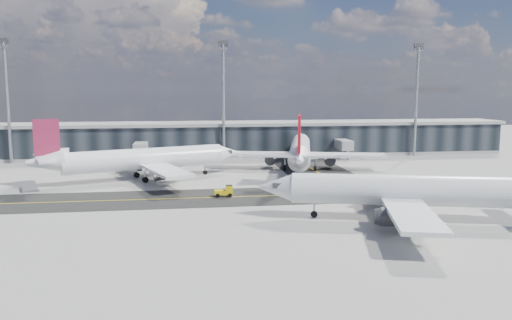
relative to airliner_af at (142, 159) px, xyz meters
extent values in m
plane|color=gray|center=(17.63, -21.65, -4.01)|extent=(300.00, 300.00, 0.00)
cube|color=black|center=(17.63, -17.65, -4.00)|extent=(180.00, 14.00, 0.02)
cube|color=black|center=(35.63, 13.35, -4.00)|extent=(14.00, 50.00, 0.02)
cube|color=yellow|center=(17.63, -17.65, -3.98)|extent=(180.00, 0.25, 0.01)
cube|color=yellow|center=(35.63, 13.35, -3.98)|extent=(0.25, 50.00, 0.01)
cube|color=black|center=(17.63, 33.35, -0.01)|extent=(150.00, 12.00, 8.00)
cube|color=gray|center=(17.63, 33.35, 4.39)|extent=(152.00, 13.00, 0.80)
cube|color=gray|center=(17.63, 33.35, -3.61)|extent=(150.00, 12.20, 0.80)
cube|color=gray|center=(-2.37, 25.35, -0.51)|extent=(3.00, 10.00, 2.40)
cylinder|color=gray|center=(-2.37, 20.35, -2.81)|extent=(0.60, 0.60, 2.40)
cube|color=gray|center=(47.63, 25.35, -0.51)|extent=(3.00, 10.00, 2.40)
cylinder|color=gray|center=(47.63, 20.35, -2.81)|extent=(0.60, 0.60, 2.40)
cylinder|color=gray|center=(-32.37, 26.35, 9.99)|extent=(0.70, 0.70, 28.00)
cube|color=#2D2D30|center=(-32.37, 26.35, 24.19)|extent=(2.50, 0.50, 1.40)
cylinder|color=gray|center=(17.63, 26.35, 9.99)|extent=(0.70, 0.70, 28.00)
cube|color=#2D2D30|center=(17.63, 26.35, 24.19)|extent=(2.50, 0.50, 1.40)
cylinder|color=gray|center=(67.63, 26.35, 9.99)|extent=(0.70, 0.70, 28.00)
cube|color=#2D2D30|center=(67.63, 26.35, 24.19)|extent=(2.50, 0.50, 1.40)
cylinder|color=white|center=(0.58, 0.21, 0.07)|extent=(30.18, 14.34, 4.09)
cone|color=white|center=(16.89, 6.16, 0.07)|extent=(6.20, 5.59, 4.09)
cone|color=white|center=(-16.21, -5.91, 0.68)|extent=(7.16, 5.94, 4.09)
cube|color=white|center=(1.54, 0.56, -0.95)|extent=(16.70, 34.37, 0.51)
cylinder|color=#2D2D30|center=(0.40, 6.67, -2.07)|extent=(4.83, 3.68, 2.35)
cylinder|color=#2D2D30|center=(4.60, -4.84, -2.07)|extent=(4.83, 3.68, 2.35)
cube|color=silver|center=(0.40, 6.67, -1.26)|extent=(2.06, 1.08, 0.82)
cube|color=silver|center=(4.60, -4.84, -1.26)|extent=(2.06, 1.08, 0.82)
cube|color=#681943|center=(-15.73, -5.74, 4.97)|extent=(4.19, 1.90, 6.33)
cube|color=white|center=(-16.21, -5.91, 1.30)|extent=(6.89, 12.49, 0.36)
cube|color=#2D2D30|center=(16.41, 5.99, 0.48)|extent=(2.69, 2.81, 0.71)
cylinder|color=gray|center=(12.10, 4.41, -2.79)|extent=(0.31, 0.31, 2.04)
cylinder|color=black|center=(12.10, 4.41, -3.56)|extent=(0.99, 0.65, 0.92)
cylinder|color=black|center=(-1.43, 2.74, -3.45)|extent=(1.23, 0.86, 1.12)
cylinder|color=black|center=(0.67, -3.02, -3.45)|extent=(1.23, 0.86, 1.12)
cylinder|color=white|center=(32.66, 7.68, 0.28)|extent=(11.80, 32.30, 4.29)
cone|color=white|center=(36.98, 25.41, 0.28)|extent=(5.44, 6.23, 4.29)
cone|color=white|center=(28.21, -10.57, 0.92)|extent=(5.70, 7.27, 4.29)
cube|color=white|center=(32.92, 8.72, -0.79)|extent=(36.72, 13.86, 0.54)
cylinder|color=#2D2D30|center=(26.91, 11.29, -1.98)|extent=(3.47, 4.96, 2.47)
cylinder|color=#2D2D30|center=(39.43, 8.24, -1.98)|extent=(3.47, 4.96, 2.47)
cube|color=silver|center=(26.91, 11.29, -1.12)|extent=(0.93, 2.19, 0.86)
cube|color=silver|center=(39.43, 8.24, -1.12)|extent=(0.93, 2.19, 0.86)
cube|color=red|center=(28.34, -10.05, 5.43)|extent=(1.54, 4.49, 6.65)
cube|color=white|center=(28.21, -10.57, 1.57)|extent=(13.22, 5.97, 0.38)
cube|color=#2D2D30|center=(36.86, 24.89, 0.71)|extent=(2.80, 2.64, 0.75)
cylinder|color=gray|center=(35.71, 20.19, -2.73)|extent=(0.31, 0.31, 2.15)
cylinder|color=black|center=(35.71, 20.19, -3.53)|extent=(0.59, 1.03, 0.97)
cylinder|color=black|center=(29.28, 7.40, -3.42)|extent=(0.80, 1.27, 1.18)
cylinder|color=black|center=(35.54, 5.88, -3.42)|extent=(0.80, 1.27, 1.18)
cylinder|color=silver|center=(37.15, -35.32, 0.04)|extent=(30.40, 11.71, 4.05)
cone|color=silver|center=(20.52, -30.90, 0.04)|extent=(5.93, 5.21, 4.05)
cube|color=silver|center=(36.17, -35.06, -0.98)|extent=(13.73, 34.57, 0.51)
cylinder|color=#2D2D30|center=(33.63, -40.67, -2.09)|extent=(4.71, 3.34, 2.33)
cylinder|color=#2D2D30|center=(36.75, -28.93, -2.09)|extent=(4.71, 3.34, 2.33)
cube|color=silver|center=(33.63, -40.67, -1.28)|extent=(2.06, 0.91, 0.81)
cube|color=silver|center=(36.75, -28.93, -1.28)|extent=(2.06, 0.91, 0.81)
cube|color=#2D2D30|center=(21.01, -31.03, 0.44)|extent=(2.53, 2.67, 0.71)
cylinder|color=gray|center=(25.41, -32.20, -2.80)|extent=(0.30, 0.30, 2.02)
cylinder|color=black|center=(25.41, -32.20, -3.56)|extent=(0.97, 0.58, 0.91)
cylinder|color=black|center=(37.35, -38.51, -3.46)|extent=(1.21, 0.78, 1.11)
cylinder|color=black|center=(38.91, -32.64, -3.46)|extent=(1.21, 0.78, 1.11)
cube|color=#DCBD0B|center=(14.24, -17.30, -3.27)|extent=(3.03, 1.52, 0.69)
cube|color=#DCBD0B|center=(15.13, -17.34, -2.63)|extent=(1.15, 1.34, 0.89)
cube|color=black|center=(15.13, -17.34, -2.28)|extent=(1.05, 1.28, 0.25)
cylinder|color=black|center=(15.26, -16.70, -3.67)|extent=(0.70, 0.28, 0.69)
cylinder|color=black|center=(15.20, -17.98, -3.67)|extent=(0.70, 0.28, 0.69)
cylinder|color=black|center=(13.27, -16.61, -3.67)|extent=(0.70, 0.28, 0.69)
cylinder|color=black|center=(13.22, -17.90, -3.67)|extent=(0.70, 0.28, 0.69)
imported|color=white|center=(38.12, 22.35, -3.29)|extent=(4.81, 5.69, 1.45)
camera|label=1|loc=(8.38, -96.45, 13.24)|focal=35.00mm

